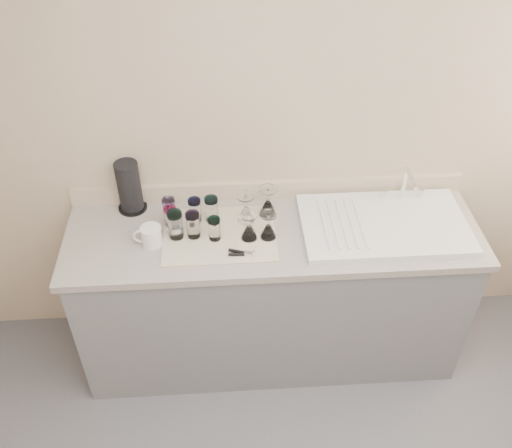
{
  "coord_description": "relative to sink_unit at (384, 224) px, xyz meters",
  "views": [
    {
      "loc": [
        -0.23,
        -0.91,
        2.75
      ],
      "look_at": [
        -0.09,
        1.15,
        1.0
      ],
      "focal_mm": 40.0,
      "sensor_mm": 36.0,
      "label": 1
    }
  ],
  "objects": [
    {
      "name": "counter_unit",
      "position": [
        -0.55,
        -0.0,
        -0.47
      ],
      "size": [
        2.06,
        0.62,
        0.9
      ],
      "color": "slate",
      "rests_on": "ground"
    },
    {
      "name": "tumbler_lavender",
      "position": [
        -0.84,
        -0.04,
        0.05
      ],
      "size": [
        0.06,
        0.06,
        0.12
      ],
      "color": "white",
      "rests_on": "dish_towel"
    },
    {
      "name": "white_mug",
      "position": [
        -1.15,
        -0.05,
        0.03
      ],
      "size": [
        0.14,
        0.1,
        0.1
      ],
      "color": "white",
      "rests_on": "counter_unit"
    },
    {
      "name": "goblet_back_right",
      "position": [
        -0.57,
        0.13,
        0.04
      ],
      "size": [
        0.09,
        0.09,
        0.16
      ],
      "color": "white",
      "rests_on": "dish_towel"
    },
    {
      "name": "goblet_back_left",
      "position": [
        -0.68,
        0.09,
        0.04
      ],
      "size": [
        0.09,
        0.09,
        0.15
      ],
      "color": "white",
      "rests_on": "dish_towel"
    },
    {
      "name": "dish_towel",
      "position": [
        -0.82,
        -0.01,
        -0.02
      ],
      "size": [
        0.55,
        0.42,
        0.01
      ],
      "primitive_type": "cube",
      "color": "white",
      "rests_on": "counter_unit"
    },
    {
      "name": "tumbler_cyan",
      "position": [
        -0.94,
        0.11,
        0.05
      ],
      "size": [
        0.06,
        0.06,
        0.13
      ],
      "color": "white",
      "rests_on": "dish_towel"
    },
    {
      "name": "can_opener",
      "position": [
        -0.72,
        -0.16,
        -0.0
      ],
      "size": [
        0.13,
        0.06,
        0.02
      ],
      "color": "silver",
      "rests_on": "dish_towel"
    },
    {
      "name": "tumbler_purple",
      "position": [
        -0.85,
        0.1,
        0.06
      ],
      "size": [
        0.07,
        0.07,
        0.14
      ],
      "color": "white",
      "rests_on": "dish_towel"
    },
    {
      "name": "tumbler_teal",
      "position": [
        -1.06,
        0.11,
        0.06
      ],
      "size": [
        0.07,
        0.07,
        0.13
      ],
      "color": "white",
      "rests_on": "dish_towel"
    },
    {
      "name": "tumbler_magenta",
      "position": [
        -1.03,
        -0.01,
        0.06
      ],
      "size": [
        0.07,
        0.07,
        0.15
      ],
      "color": "white",
      "rests_on": "dish_towel"
    },
    {
      "name": "tumbler_extra",
      "position": [
        -1.05,
        0.05,
        0.05
      ],
      "size": [
        0.06,
        0.06,
        0.13
      ],
      "color": "white",
      "rests_on": "dish_towel"
    },
    {
      "name": "tumbler_blue",
      "position": [
        -0.94,
        -0.01,
        0.06
      ],
      "size": [
        0.07,
        0.07,
        0.14
      ],
      "color": "white",
      "rests_on": "dish_towel"
    },
    {
      "name": "paper_towel_roll",
      "position": [
        -1.27,
        0.23,
        0.12
      ],
      "size": [
        0.15,
        0.15,
        0.28
      ],
      "color": "black",
      "rests_on": "counter_unit"
    },
    {
      "name": "sink_unit",
      "position": [
        0.0,
        0.0,
        0.0
      ],
      "size": [
        0.82,
        0.5,
        0.22
      ],
      "color": "white",
      "rests_on": "counter_unit"
    },
    {
      "name": "room_envelope",
      "position": [
        -0.55,
        -1.2,
        0.64
      ],
      "size": [
        3.54,
        3.5,
        2.52
      ],
      "color": "#58585D",
      "rests_on": "ground"
    },
    {
      "name": "goblet_front_left",
      "position": [
        -0.68,
        -0.04,
        0.04
      ],
      "size": [
        0.08,
        0.08,
        0.14
      ],
      "color": "white",
      "rests_on": "dish_towel"
    },
    {
      "name": "goblet_front_right",
      "position": [
        -0.58,
        -0.04,
        0.04
      ],
      "size": [
        0.08,
        0.08,
        0.14
      ],
      "color": "white",
      "rests_on": "dish_towel"
    }
  ]
}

